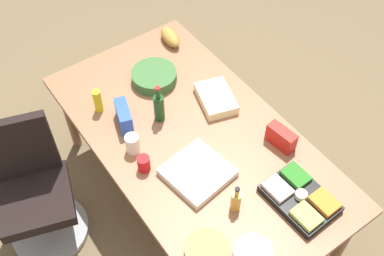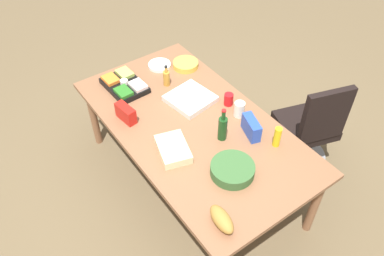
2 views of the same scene
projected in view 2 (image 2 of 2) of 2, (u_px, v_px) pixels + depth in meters
ground_plane at (193, 180)px, 3.83m from camera, size 10.00×10.00×0.00m
conference_table at (193, 129)px, 3.35m from camera, size 2.18×1.19×0.76m
office_chair at (307, 133)px, 3.73m from camera, size 0.61×0.60×1.03m
pizza_box at (190, 99)px, 3.50m from camera, size 0.41×0.41×0.05m
salad_bowl at (232, 170)px, 2.90m from camera, size 0.35×0.35×0.08m
veggie_tray at (124, 85)px, 3.62m from camera, size 0.43×0.32×0.09m
paper_plate_stack at (160, 65)px, 3.87m from camera, size 0.28×0.28×0.03m
red_solo_cup at (229, 99)px, 3.44m from camera, size 0.08×0.08×0.11m
chip_bag_red at (126, 113)px, 3.29m from camera, size 0.21×0.11×0.14m
mayo_jar at (239, 109)px, 3.33m from camera, size 0.09×0.09×0.14m
sheet_cake at (173, 149)px, 3.05m from camera, size 0.37×0.30×0.07m
chip_bag_blue at (251, 127)px, 3.17m from camera, size 0.23×0.14×0.15m
mustard_bottle at (277, 137)px, 3.07m from camera, size 0.06×0.06×0.18m
dressing_bottle at (166, 78)px, 3.62m from camera, size 0.07×0.07×0.21m
wine_bottle at (223, 128)px, 3.11m from camera, size 0.08×0.08×0.30m
bread_loaf at (222, 219)px, 2.59m from camera, size 0.25×0.14×0.10m
chip_bowl at (186, 64)px, 3.86m from camera, size 0.30×0.30×0.06m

